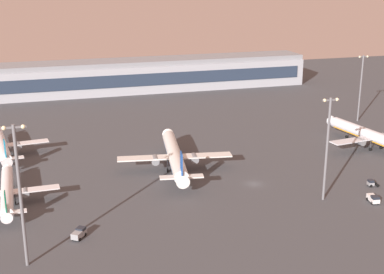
% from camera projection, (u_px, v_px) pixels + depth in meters
% --- Properties ---
extents(ground_plane, '(416.00, 416.00, 0.00)m').
position_uv_depth(ground_plane, '(254.00, 184.00, 156.07)').
color(ground_plane, '#424449').
extents(terminal_building, '(179.08, 22.40, 16.40)m').
position_uv_depth(terminal_building, '(139.00, 75.00, 278.40)').
color(terminal_building, '#9EA3AD').
rests_on(terminal_building, ground).
extents(airplane_mid_apron, '(27.28, 35.09, 9.01)m').
position_uv_depth(airplane_mid_apron, '(7.00, 192.00, 141.85)').
color(airplane_mid_apron, white).
rests_on(airplane_mid_apron, ground).
extents(airplane_terminal_side, '(35.98, 46.03, 11.83)m').
position_uv_depth(airplane_terminal_side, '(175.00, 156.00, 166.44)').
color(airplane_terminal_side, silver).
rests_on(airplane_terminal_side, ground).
extents(airplane_far_stand, '(35.02, 44.85, 11.51)m').
position_uv_depth(airplane_far_stand, '(372.00, 136.00, 186.67)').
color(airplane_far_stand, silver).
rests_on(airplane_far_stand, ground).
extents(airplane_taxiway_distant, '(30.97, 39.68, 10.18)m').
position_uv_depth(airplane_taxiway_distant, '(1.00, 145.00, 178.93)').
color(airplane_taxiway_distant, white).
rests_on(airplane_taxiway_distant, ground).
extents(cargo_loader, '(2.51, 4.37, 2.25)m').
position_uv_depth(cargo_loader, '(373.00, 198.00, 143.05)').
color(cargo_loader, white).
rests_on(cargo_loader, ground).
extents(pushback_tug, '(3.33, 2.29, 2.05)m').
position_uv_depth(pushback_tug, '(371.00, 183.00, 153.98)').
color(pushback_tug, gray).
rests_on(pushback_tug, ground).
extents(baggage_tractor, '(3.98, 4.52, 2.25)m').
position_uv_depth(baggage_tractor, '(79.00, 233.00, 123.85)').
color(baggage_tractor, gray).
rests_on(baggage_tractor, ground).
extents(apron_light_east, '(4.80, 0.90, 30.93)m').
position_uv_depth(apron_light_east, '(20.00, 189.00, 107.57)').
color(apron_light_east, slate).
rests_on(apron_light_east, ground).
extents(apron_light_west, '(4.80, 0.90, 27.49)m').
position_uv_depth(apron_light_west, '(361.00, 84.00, 218.21)').
color(apron_light_west, slate).
rests_on(apron_light_west, ground).
extents(apron_light_central, '(4.80, 0.90, 28.45)m').
position_uv_depth(apron_light_central, '(327.00, 143.00, 140.66)').
color(apron_light_central, slate).
rests_on(apron_light_central, ground).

